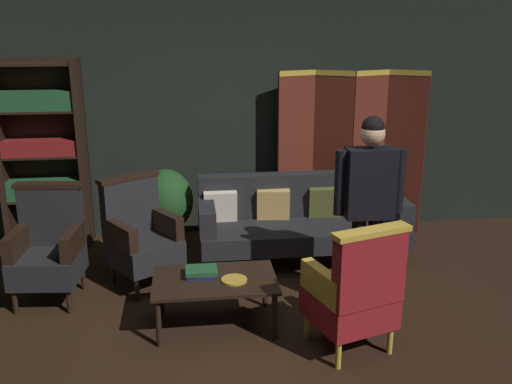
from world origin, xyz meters
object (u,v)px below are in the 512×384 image
Objects in this scene: armchair_wing_left at (49,247)px; armchair_wing_right at (140,235)px; armchair_gilt_accent at (355,291)px; potted_plant at (166,203)px; book_green_cloth at (201,270)px; bookshelf at (43,152)px; brass_tray at (234,280)px; standing_figure at (369,198)px; folding_screen at (350,151)px; coffee_table at (215,284)px; velvet_couch at (301,217)px; book_navy_cloth at (201,274)px.

armchair_wing_right is at bearing 15.17° from armchair_wing_left.
potted_plant is (-1.46, 2.24, 0.03)m from armchair_gilt_accent.
armchair_wing_left is at bearing -164.83° from armchair_wing_right.
armchair_wing_left reaches higher than book_green_cloth.
book_green_cloth is (1.63, -1.95, -0.60)m from bookshelf.
potted_plant is 4.28× the size of brass_tray.
bookshelf reaches higher than armchair_wing_right.
armchair_gilt_accent is 1.00× the size of armchair_wing_right.
bookshelf is 1.50m from armchair_wing_left.
standing_figure is at bearing 65.87° from armchair_gilt_accent.
bookshelf reaches higher than folding_screen.
standing_figure is at bearing 4.92° from coffee_table.
coffee_table is 0.96× the size of armchair_wing_left.
velvet_couch is at bearing -134.95° from folding_screen.
folding_screen is at bearing -0.54° from bookshelf.
velvet_couch is (2.70, -0.74, -0.61)m from bookshelf.
coffee_table is 1.14m from armchair_gilt_accent.
folding_screen is 0.90× the size of velvet_couch.
armchair_wing_left is 4.03× the size of book_green_cloth.
velvet_couch is 1.61m from book_navy_cloth.
armchair_wing_right is at bearing 126.35° from coffee_table.
armchair_gilt_accent is 1.00× the size of armchair_wing_left.
armchair_gilt_accent is 1.26m from book_navy_cloth.
armchair_wing_left is 4.98× the size of brass_tray.
folding_screen is 2.13× the size of potted_plant.
potted_plant is (-0.44, 1.75, 0.14)m from coffee_table.
velvet_couch is 2.12× the size of coffee_table.
bookshelf is 2.88m from brass_tray.
standing_figure reaches higher than brass_tray.
bookshelf is at bearing 130.63° from coffee_table.
armchair_gilt_accent is (-0.65, -2.48, -0.50)m from folding_screen.
potted_plant reaches higher than book_green_cloth.
potted_plant is 1.71m from book_green_cloth.
armchair_gilt_accent reaches higher than book_green_cloth.
standing_figure is at bearing -32.33° from bookshelf.
folding_screen is at bearing 23.02° from armchair_wing_left.
armchair_gilt_accent is 0.97m from brass_tray.
coffee_table is 0.14m from book_navy_cloth.
bookshelf is (-3.41, 0.03, 0.08)m from folding_screen.
standing_figure is 1.50m from book_green_cloth.
brass_tray is at bearing -24.53° from armchair_wing_left.
armchair_wing_right is 0.61× the size of standing_figure.
book_navy_cloth is at bearing -132.76° from folding_screen.
velvet_couch is 1.61m from coffee_table.
book_green_cloth is (0.55, -0.81, -0.02)m from armchair_wing_right.
armchair_wing_right is at bearing 158.23° from standing_figure.
armchair_wing_left reaches higher than potted_plant.
armchair_wing_left is at bearing 154.68° from armchair_gilt_accent.
brass_tray is at bearing -26.83° from book_green_cloth.
coffee_table is (-1.67, -1.99, -0.61)m from folding_screen.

